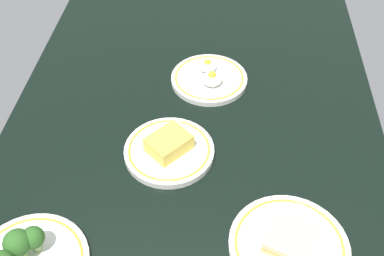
{
  "coord_description": "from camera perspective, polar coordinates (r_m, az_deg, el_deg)",
  "views": [
    {
      "loc": [
        -73.44,
        -6.0,
        80.96
      ],
      "look_at": [
        0.0,
        0.0,
        6.0
      ],
      "focal_mm": 43.35,
      "sensor_mm": 36.0,
      "label": 1
    }
  ],
  "objects": [
    {
      "name": "plate_cheese",
      "position": [
        1.02,
        -2.84,
        -2.61
      ],
      "size": [
        19.85,
        19.85,
        5.15
      ],
      "color": "white",
      "rests_on": "dining_table"
    },
    {
      "name": "plate_sandwich",
      "position": [
        0.9,
        11.89,
        -13.85
      ],
      "size": [
        22.36,
        22.36,
        4.42
      ],
      "color": "white",
      "rests_on": "dining_table"
    },
    {
      "name": "plate_eggs",
      "position": [
        1.2,
        2.14,
        6.19
      ],
      "size": [
        19.57,
        19.57,
        5.08
      ],
      "color": "white",
      "rests_on": "dining_table"
    },
    {
      "name": "dining_table",
      "position": [
        1.08,
        0.0,
        -1.49
      ],
      "size": [
        157.51,
        88.01,
        4.0
      ],
      "primitive_type": "cube",
      "color": "black",
      "rests_on": "ground"
    }
  ]
}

